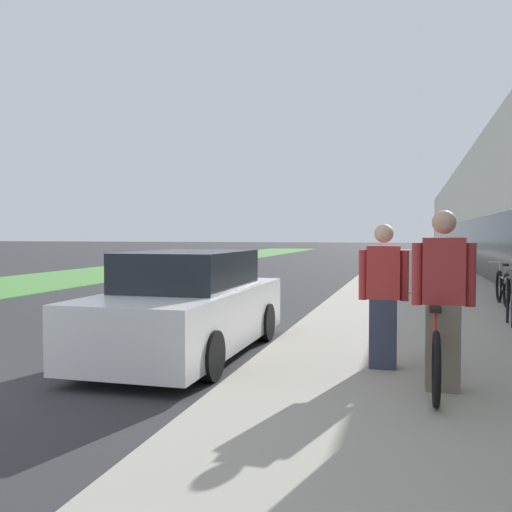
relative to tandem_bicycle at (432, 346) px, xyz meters
The scene contains 8 objects.
sidewalk_slab 18.47m from the tandem_bicycle, 89.87° to the left, with size 4.47×70.00×0.12m.
lawn_strip 26.02m from the tandem_bicycle, 120.28° to the left, with size 5.27×70.00×0.03m.
tandem_bicycle is the anchor object (origin of this frame).
person_rider 0.65m from the tandem_bicycle, 75.84° to the right, with size 0.62×0.24×1.83m.
person_bystander 0.87m from the tandem_bicycle, 138.16° to the left, with size 0.58×0.23×1.71m.
bike_rack_hoop 4.55m from the tandem_bicycle, 71.37° to the left, with size 0.05×0.60×0.84m.
cruiser_bike_middle 7.58m from the tandem_bicycle, 76.47° to the left, with size 0.52×1.83×0.95m.
parked_sedan_curbside 3.45m from the tandem_bicycle, 161.28° to the left, with size 1.75×4.35×1.47m.
Camera 1 is at (5.90, -3.87, 1.72)m, focal length 40.00 mm.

